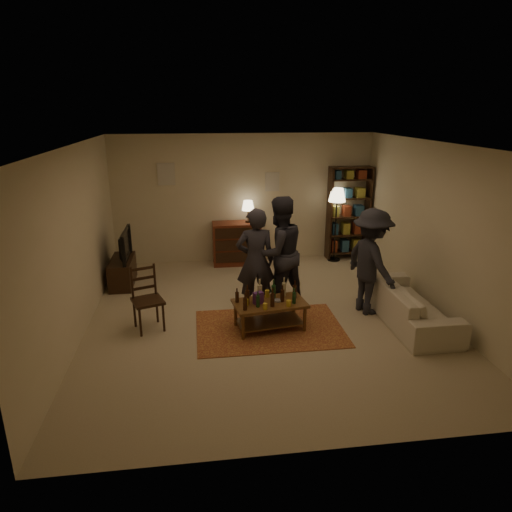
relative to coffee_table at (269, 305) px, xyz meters
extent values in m
plane|color=#C6B793|center=(0.01, 0.38, -0.39)|extent=(6.00, 6.00, 0.00)
plane|color=beige|center=(0.01, 3.38, 0.96)|extent=(5.50, 0.00, 5.50)
plane|color=beige|center=(-2.74, 0.38, 0.96)|extent=(0.00, 6.00, 6.00)
plane|color=beige|center=(2.76, 0.38, 0.96)|extent=(0.00, 6.00, 6.00)
plane|color=beige|center=(0.01, -2.62, 0.96)|extent=(5.50, 0.00, 5.50)
plane|color=white|center=(0.01, 0.38, 2.31)|extent=(6.00, 6.00, 0.00)
cube|color=beige|center=(-1.59, 3.36, 1.51)|extent=(0.35, 0.03, 0.45)
cube|color=beige|center=(0.61, 3.36, 1.31)|extent=(0.30, 0.03, 0.40)
cube|color=maroon|center=(0.01, 0.00, -0.39)|extent=(2.20, 1.50, 0.01)
cube|color=brown|center=(0.01, 0.00, 0.02)|extent=(1.14, 0.73, 0.04)
cube|color=brown|center=(0.01, 0.00, -0.28)|extent=(1.03, 0.62, 0.02)
cylinder|color=brown|center=(-0.42, -0.30, -0.19)|extent=(0.05, 0.05, 0.40)
cylinder|color=brown|center=(0.52, -0.16, -0.19)|extent=(0.05, 0.05, 0.40)
cylinder|color=brown|center=(-0.49, 0.16, -0.19)|extent=(0.05, 0.05, 0.40)
cylinder|color=brown|center=(0.45, 0.30, -0.19)|extent=(0.05, 0.05, 0.40)
cylinder|color=gold|center=(-0.35, -0.06, 0.09)|extent=(0.07, 0.07, 0.10)
cylinder|color=gold|center=(-0.09, -0.24, 0.09)|extent=(0.07, 0.07, 0.09)
cylinder|color=gold|center=(0.01, 0.20, 0.10)|extent=(0.07, 0.07, 0.11)
cylinder|color=gold|center=(0.26, -0.17, 0.09)|extent=(0.07, 0.07, 0.09)
cube|color=#66328C|center=(-0.17, -0.01, 0.13)|extent=(0.17, 0.14, 0.18)
cylinder|color=gray|center=(0.14, 0.00, 0.06)|extent=(0.12, 0.12, 0.03)
cube|color=black|center=(-1.79, 0.23, 0.07)|extent=(0.55, 0.55, 0.04)
cylinder|color=black|center=(-1.89, 0.01, -0.17)|extent=(0.04, 0.04, 0.45)
cylinder|color=black|center=(-1.57, 0.13, -0.17)|extent=(0.04, 0.04, 0.45)
cylinder|color=black|center=(-2.01, 0.34, -0.17)|extent=(0.04, 0.04, 0.45)
cylinder|color=black|center=(-1.68, 0.46, -0.17)|extent=(0.04, 0.04, 0.45)
cube|color=black|center=(-1.85, 0.40, 0.34)|extent=(0.34, 0.15, 0.51)
cube|color=black|center=(-2.44, 2.18, -0.14)|extent=(0.40, 1.00, 0.50)
imported|color=black|center=(-2.42, 2.18, 0.39)|extent=(0.13, 0.97, 0.56)
cube|color=brown|center=(-0.19, 3.10, 0.06)|extent=(1.00, 0.48, 0.90)
cube|color=black|center=(-0.19, 2.85, -0.17)|extent=(0.92, 0.02, 0.22)
cube|color=black|center=(-0.19, 2.85, 0.09)|extent=(0.92, 0.02, 0.22)
cube|color=black|center=(-0.19, 2.85, 0.35)|extent=(0.92, 0.02, 0.22)
cylinder|color=black|center=(0.06, 3.10, 0.53)|extent=(0.12, 0.12, 0.04)
cylinder|color=black|center=(0.06, 3.10, 0.66)|extent=(0.02, 0.02, 0.22)
cone|color=#FFE5B2|center=(0.06, 3.10, 0.87)|extent=(0.26, 0.26, 0.20)
cube|color=black|center=(1.83, 3.16, 0.61)|extent=(0.04, 0.34, 2.00)
cube|color=black|center=(2.69, 3.16, 0.61)|extent=(0.04, 0.34, 2.00)
cube|color=black|center=(2.26, 3.16, -0.24)|extent=(0.90, 0.34, 0.03)
cube|color=black|center=(2.26, 3.16, 0.16)|extent=(0.90, 0.34, 0.03)
cube|color=black|center=(2.26, 3.16, 0.56)|extent=(0.90, 0.34, 0.03)
cube|color=black|center=(2.26, 3.16, 0.96)|extent=(0.90, 0.34, 0.03)
cube|color=black|center=(2.26, 3.16, 1.36)|extent=(0.90, 0.34, 0.03)
cube|color=black|center=(2.26, 3.16, 1.61)|extent=(0.90, 0.34, 0.03)
cube|color=maroon|center=(1.96, 3.16, -0.10)|extent=(0.12, 0.22, 0.26)
cube|color=navy|center=(2.21, 3.16, -0.10)|extent=(0.15, 0.22, 0.26)
cube|color=#A69F37|center=(2.48, 3.16, -0.10)|extent=(0.18, 0.22, 0.26)
cube|color=navy|center=(1.96, 3.16, 0.29)|extent=(0.12, 0.22, 0.24)
cube|color=#A69F37|center=(2.21, 3.16, 0.29)|extent=(0.15, 0.22, 0.24)
cube|color=maroon|center=(2.48, 3.16, 0.29)|extent=(0.18, 0.22, 0.24)
cube|color=#A69F37|center=(1.96, 3.16, 0.68)|extent=(0.12, 0.22, 0.22)
cube|color=maroon|center=(2.21, 3.16, 0.68)|extent=(0.15, 0.22, 0.22)
cube|color=navy|center=(2.48, 3.16, 0.68)|extent=(0.18, 0.22, 0.22)
cube|color=maroon|center=(1.96, 3.16, 1.07)|extent=(0.12, 0.22, 0.20)
cube|color=navy|center=(2.21, 3.16, 1.07)|extent=(0.15, 0.22, 0.20)
cube|color=#A69F37|center=(2.48, 3.16, 1.07)|extent=(0.18, 0.22, 0.20)
cube|color=navy|center=(1.96, 3.16, 1.46)|extent=(0.12, 0.22, 0.18)
cube|color=#A69F37|center=(2.21, 3.16, 1.46)|extent=(0.15, 0.22, 0.18)
cube|color=maroon|center=(2.48, 3.16, 1.46)|extent=(0.18, 0.22, 0.18)
cylinder|color=black|center=(1.94, 3.03, -0.38)|extent=(0.28, 0.28, 0.03)
cylinder|color=black|center=(1.94, 3.03, 0.31)|extent=(0.03, 0.03, 1.40)
cone|color=#FFE5B2|center=(1.94, 3.03, 1.06)|extent=(0.36, 0.36, 0.28)
imported|color=beige|center=(2.21, -0.02, -0.09)|extent=(0.81, 2.08, 0.61)
imported|color=#292830|center=(-0.11, 0.68, 0.47)|extent=(0.64, 0.43, 1.73)
imported|color=#26262E|center=(0.30, 0.83, 0.54)|extent=(1.11, 1.01, 1.87)
imported|color=#24242B|center=(1.71, 0.40, 0.47)|extent=(0.90, 1.24, 1.72)
camera|label=1|loc=(-1.03, -6.16, 2.81)|focal=32.00mm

